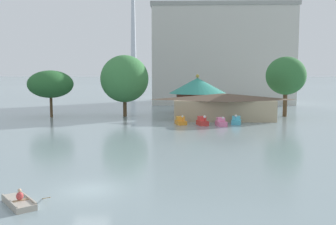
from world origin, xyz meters
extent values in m
plane|color=gray|center=(0.00, 0.00, 0.00)|extent=(2000.00, 2000.00, 0.00)
cube|color=#ADA393|center=(-3.67, -3.11, 0.18)|extent=(2.94, 3.20, 0.36)
cube|color=#ADA393|center=(-4.11, -3.47, 0.41)|extent=(1.98, 2.37, 0.10)
cube|color=#ADA393|center=(-3.24, -2.76, 0.41)|extent=(1.98, 2.37, 0.10)
cube|color=#997F5B|center=(-3.52, -3.29, 0.38)|extent=(0.95, 0.84, 0.04)
ellipsoid|color=#BF3F3F|center=(-3.52, -3.29, 0.65)|extent=(0.54, 0.53, 0.49)
sphere|color=tan|center=(-3.52, -3.29, 1.00)|extent=(0.22, 0.22, 0.22)
cylinder|color=tan|center=(-2.40, -2.17, 0.14)|extent=(1.29, 1.55, 0.68)
cube|color=orange|center=(6.56, 34.03, 0.30)|extent=(1.99, 2.82, 0.60)
cube|color=gold|center=(6.48, 34.34, 0.93)|extent=(1.44, 1.41, 0.67)
cylinder|color=orange|center=(6.80, 33.04, 0.91)|extent=(0.14, 0.14, 0.63)
sphere|color=white|center=(6.80, 33.04, 1.38)|extent=(0.31, 0.31, 0.31)
cube|color=red|center=(9.92, 33.12, 0.37)|extent=(1.92, 2.55, 0.73)
cube|color=#E8423C|center=(9.83, 33.39, 1.06)|extent=(1.36, 1.30, 0.66)
cylinder|color=red|center=(10.19, 32.26, 0.99)|extent=(0.14, 0.14, 0.51)
sphere|color=white|center=(10.19, 32.26, 1.44)|extent=(0.39, 0.39, 0.39)
cube|color=pink|center=(12.76, 32.52, 0.35)|extent=(1.68, 2.63, 0.70)
cube|color=pink|center=(12.71, 32.82, 0.99)|extent=(1.27, 1.27, 0.57)
cylinder|color=pink|center=(12.92, 31.55, 0.96)|extent=(0.14, 0.14, 0.51)
sphere|color=white|center=(12.92, 31.55, 1.38)|extent=(0.33, 0.33, 0.33)
cube|color=#4CB7CC|center=(15.35, 34.40, 0.35)|extent=(1.91, 2.61, 0.71)
cube|color=#5DCDE2|center=(15.41, 34.68, 1.00)|extent=(1.42, 1.30, 0.58)
cylinder|color=#4CB7CC|center=(15.14, 33.48, 0.98)|extent=(0.14, 0.14, 0.55)
sphere|color=white|center=(15.14, 33.48, 1.45)|extent=(0.39, 0.39, 0.39)
cube|color=tan|center=(13.94, 40.16, 1.76)|extent=(16.92, 6.95, 3.51)
pyramid|color=brown|center=(13.94, 40.16, 4.05)|extent=(18.27, 8.00, 1.08)
cylinder|color=brown|center=(10.00, 50.19, 2.04)|extent=(8.33, 8.33, 4.09)
cone|color=teal|center=(10.00, 50.19, 5.62)|extent=(11.39, 11.39, 3.07)
sphere|color=#B7993D|center=(10.00, 50.19, 7.50)|extent=(0.70, 0.70, 0.70)
cylinder|color=brown|center=(-17.15, 43.29, 1.79)|extent=(0.50, 0.50, 3.57)
ellipsoid|color=#28602D|center=(-17.15, 43.29, 6.07)|extent=(8.21, 8.21, 5.01)
cylinder|color=brown|center=(-3.81, 44.94, 1.34)|extent=(0.69, 0.69, 2.68)
ellipsoid|color=#3D7F42|center=(-3.81, 44.94, 7.04)|extent=(8.91, 8.91, 8.72)
cylinder|color=brown|center=(26.10, 45.54, 2.04)|extent=(0.77, 0.77, 4.08)
ellipsoid|color=#337038|center=(26.10, 45.54, 7.61)|extent=(7.31, 7.31, 7.04)
cube|color=beige|center=(17.67, 78.69, 12.34)|extent=(36.09, 18.55, 24.69)
cube|color=#999993|center=(17.67, 78.69, 25.19)|extent=(36.81, 18.92, 1.00)
camera|label=1|loc=(6.01, -25.31, 8.05)|focal=40.48mm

